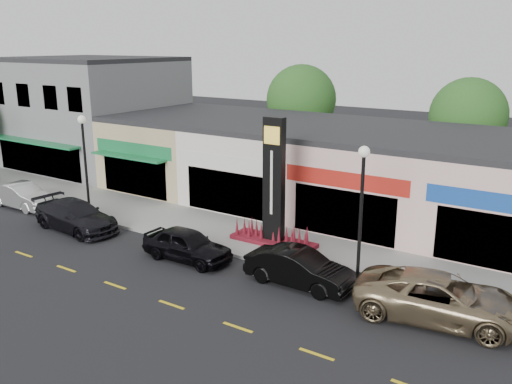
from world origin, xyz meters
TOP-DOWN VIEW (x-y plane):
  - ground at (0.00, 0.00)m, footprint 120.00×120.00m
  - sidewalk at (0.00, 4.35)m, footprint 52.00×4.30m
  - curb at (0.00, 2.10)m, footprint 52.00×0.20m
  - building_grey_2story at (-18.00, 11.48)m, footprint 12.00×10.95m
  - shop_beige at (-8.50, 11.46)m, footprint 7.00×10.85m
  - shop_cream at (-1.50, 11.47)m, footprint 7.00×10.01m
  - shop_pink_w at (5.50, 11.47)m, footprint 7.00×10.01m
  - tree_rear_west at (-4.00, 19.50)m, footprint 5.20×5.20m
  - tree_rear_mid at (8.00, 19.50)m, footprint 4.80×4.80m
  - lamp_west_near at (-8.00, 2.50)m, footprint 0.44×0.44m
  - lamp_east_near at (8.00, 2.50)m, footprint 0.44×0.44m
  - pylon_sign at (3.00, 4.20)m, footprint 4.20×1.30m
  - car_white_van at (-12.55, 1.43)m, footprint 1.60×4.39m
  - car_dark_sedan at (-6.71, 0.56)m, footprint 2.51×5.36m
  - car_black_sedan at (0.71, 0.62)m, footprint 1.75×4.26m
  - car_black_conv at (6.12, 1.07)m, footprint 1.60×4.45m
  - car_gold_suv at (11.55, 1.34)m, footprint 3.49×6.16m

SIDE VIEW (x-z plane):
  - ground at x=0.00m, z-range 0.00..0.00m
  - sidewalk at x=0.00m, z-range 0.00..0.15m
  - curb at x=0.00m, z-range 0.00..0.15m
  - car_white_van at x=-12.55m, z-range 0.00..1.44m
  - car_black_sedan at x=0.71m, z-range 0.00..1.45m
  - car_black_conv at x=6.12m, z-range 0.00..1.46m
  - car_dark_sedan at x=-6.71m, z-range 0.00..1.51m
  - car_gold_suv at x=11.55m, z-range 0.00..1.62m
  - pylon_sign at x=3.00m, z-range -0.73..5.27m
  - shop_cream at x=-1.50m, z-range 0.00..4.80m
  - shop_pink_w at x=5.50m, z-range 0.00..4.80m
  - shop_beige at x=-8.50m, z-range 0.00..4.80m
  - lamp_west_near at x=-8.00m, z-range 0.74..6.21m
  - lamp_east_near at x=8.00m, z-range 0.74..6.21m
  - building_grey_2story at x=-18.00m, z-range -0.01..8.29m
  - tree_rear_mid at x=8.00m, z-range 1.24..8.53m
  - tree_rear_west at x=-4.00m, z-range 1.30..9.13m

